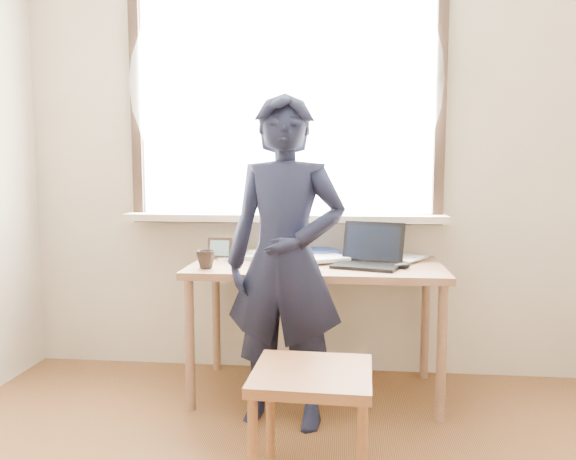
# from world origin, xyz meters

# --- Properties ---
(room_shell) EXTENTS (3.52, 4.02, 2.61)m
(room_shell) POSITION_xyz_m (-0.02, 0.20, 1.64)
(room_shell) COLOR #C1B49B
(room_shell) RESTS_ON ground
(desk) EXTENTS (1.32, 0.66, 0.71)m
(desk) POSITION_xyz_m (0.01, 1.63, 0.64)
(desk) COLOR brown
(desk) RESTS_ON ground
(laptop) EXTENTS (0.39, 0.35, 0.22)m
(laptop) POSITION_xyz_m (0.28, 1.59, 0.76)
(laptop) COLOR black
(laptop) RESTS_ON desk
(mug_white) EXTENTS (0.16, 0.16, 0.09)m
(mug_white) POSITION_xyz_m (-0.16, 1.83, 0.75)
(mug_white) COLOR white
(mug_white) RESTS_ON desk
(mug_dark) EXTENTS (0.11, 0.11, 0.09)m
(mug_dark) POSITION_xyz_m (-0.54, 1.44, 0.75)
(mug_dark) COLOR black
(mug_dark) RESTS_ON desk
(mouse) EXTENTS (0.08, 0.06, 0.03)m
(mouse) POSITION_xyz_m (0.45, 1.53, 0.72)
(mouse) COLOR black
(mouse) RESTS_ON desk
(desk_clutter) EXTENTS (0.83, 0.51, 0.04)m
(desk_clutter) POSITION_xyz_m (-0.15, 1.81, 0.73)
(desk_clutter) COLOR white
(desk_clutter) RESTS_ON desk
(book_a) EXTENTS (0.21, 0.28, 0.02)m
(book_a) POSITION_xyz_m (-0.41, 1.82, 0.72)
(book_a) COLOR white
(book_a) RESTS_ON desk
(book_b) EXTENTS (0.29, 0.31, 0.02)m
(book_b) POSITION_xyz_m (0.40, 1.84, 0.72)
(book_b) COLOR white
(book_b) RESTS_ON desk
(picture_frame) EXTENTS (0.14, 0.03, 0.11)m
(picture_frame) POSITION_xyz_m (-0.53, 1.73, 0.76)
(picture_frame) COLOR black
(picture_frame) RESTS_ON desk
(work_chair) EXTENTS (0.46, 0.44, 0.46)m
(work_chair) POSITION_xyz_m (0.04, 0.74, 0.38)
(work_chair) COLOR brown
(work_chair) RESTS_ON ground
(person) EXTENTS (0.62, 0.45, 1.55)m
(person) POSITION_xyz_m (-0.12, 1.27, 0.78)
(person) COLOR black
(person) RESTS_ON ground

